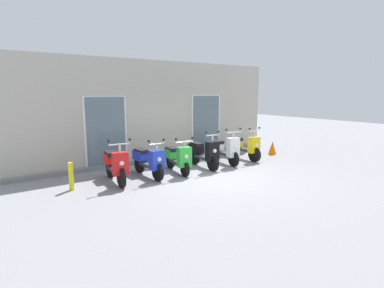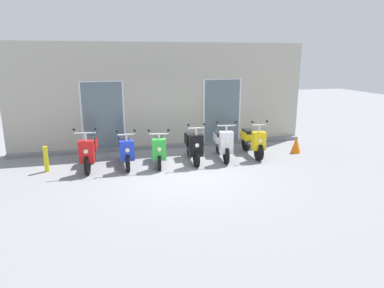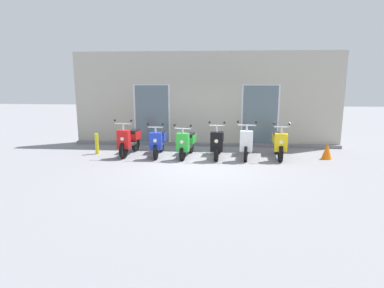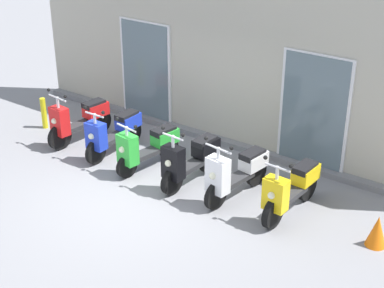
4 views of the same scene
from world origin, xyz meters
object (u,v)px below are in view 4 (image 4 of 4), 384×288
Objects in this scene: traffic_cone at (377,231)px; scooter_white at (236,172)px; scooter_green at (147,146)px; curb_bollard at (44,113)px; scooter_red at (79,120)px; scooter_black at (190,160)px; scooter_blue at (114,132)px; scooter_yellow at (291,189)px.

scooter_white is at bearing -179.23° from traffic_cone.
scooter_green is 4.49m from traffic_cone.
scooter_green reaches higher than curb_bollard.
scooter_red is 2.31× the size of curb_bollard.
scooter_black is at bearing -1.83° from curb_bollard.
scooter_red is 3.89m from scooter_white.
scooter_blue is at bearing -0.53° from scooter_red.
scooter_yellow is (1.96, 0.15, -0.01)m from scooter_black.
scooter_black is 4.09m from curb_bollard.
traffic_cone is (5.43, 0.00, -0.22)m from scooter_blue.
scooter_white is 0.99× the size of scooter_yellow.
scooter_green is 0.98× the size of scooter_black.
traffic_cone is at bearing 1.43° from scooter_black.
traffic_cone is (1.51, -0.06, -0.21)m from scooter_yellow.
scooter_yellow is at bearing 177.68° from traffic_cone.
scooter_blue reaches higher than traffic_cone.
scooter_red is at bearing -1.73° from curb_bollard.
scooter_red is 6.42m from traffic_cone.
scooter_red is at bearing 179.37° from scooter_white.
curb_bollard is (-5.03, 0.08, -0.15)m from scooter_white.
scooter_blue is 3.92m from scooter_yellow.
scooter_blue is 0.97× the size of scooter_yellow.
scooter_red reaches higher than scooter_green.
scooter_red reaches higher than traffic_cone.
scooter_blue is 5.44m from traffic_cone.
scooter_white is at bearing -174.68° from scooter_yellow.
scooter_blue is at bearing -179.10° from scooter_yellow.
scooter_red is at bearing 179.47° from scooter_blue.
scooter_black is at bearing -176.79° from scooter_white.
traffic_cone is at bearing 0.77° from scooter_white.
scooter_green is at bearing -2.44° from curb_bollard.
scooter_green is 0.94× the size of scooter_white.
scooter_green is (0.95, -0.09, -0.01)m from scooter_blue.
curb_bollard is (-7.56, 0.04, 0.09)m from traffic_cone.
scooter_black is 0.94m from scooter_white.
scooter_red is 4.91m from scooter_yellow.
scooter_yellow reaches higher than scooter_blue.
curb_bollard is at bearing 178.83° from scooter_blue.
scooter_blue is 3.07× the size of traffic_cone.
scooter_blue is (0.98, -0.01, -0.02)m from scooter_red.
scooter_white reaches higher than scooter_yellow.
scooter_yellow is at bearing 2.86° from scooter_green.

